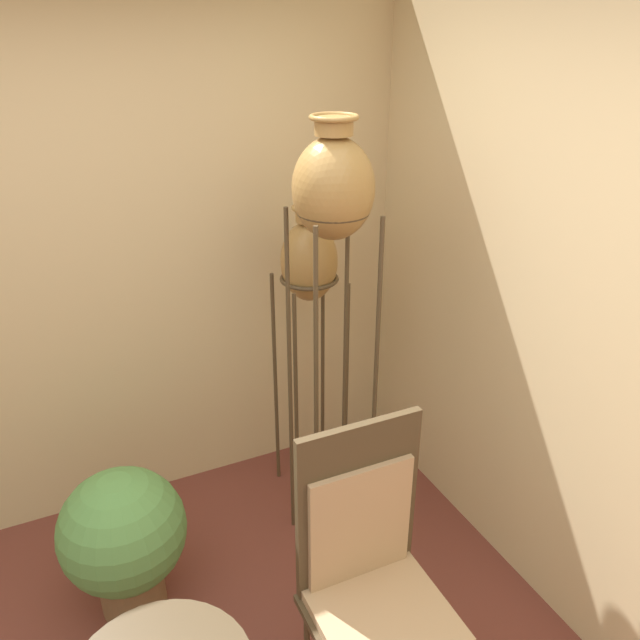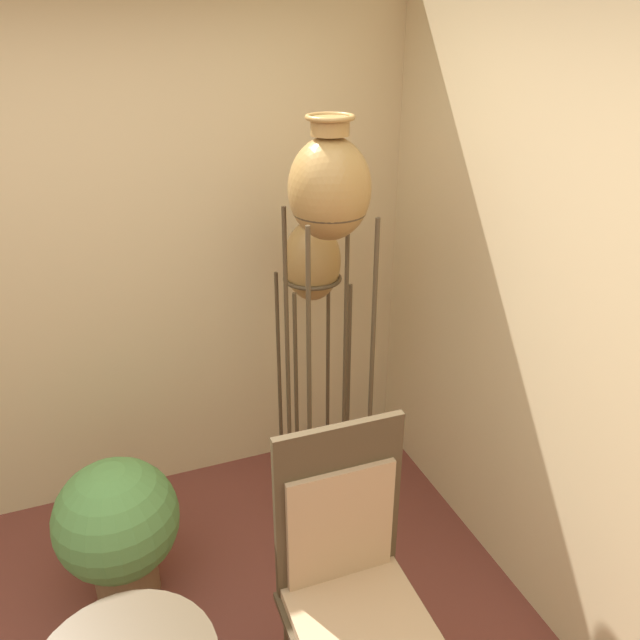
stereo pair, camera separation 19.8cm
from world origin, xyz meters
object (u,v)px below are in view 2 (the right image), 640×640
vase_stand_medium (312,268)px  potted_plant (118,526)px  vase_stand_tall (329,200)px  chair (350,572)px

vase_stand_medium → potted_plant: bearing=-159.2°
vase_stand_tall → chair: size_ratio=1.76×
vase_stand_tall → chair: vase_stand_tall is taller
vase_stand_tall → vase_stand_medium: (0.07, 0.40, -0.44)m
vase_stand_tall → chair: (-0.23, -0.80, -1.12)m
vase_stand_medium → vase_stand_tall: bearing=-100.4°
vase_stand_medium → potted_plant: 1.46m
vase_stand_medium → potted_plant: vase_stand_medium is taller
vase_stand_tall → vase_stand_medium: 0.60m
potted_plant → vase_stand_medium: bearing=20.8°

